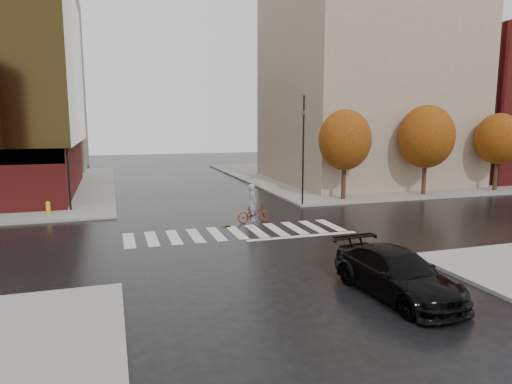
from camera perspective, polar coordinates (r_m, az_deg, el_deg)
ground at (r=23.74m, az=-2.11°, el=-5.35°), size 120.00×120.00×0.00m
sidewalk_ne at (r=51.32m, az=14.43°, el=2.17°), size 30.00×30.00×0.15m
crosswalk at (r=24.21m, az=-2.43°, el=-5.06°), size 12.00×3.00×0.01m
building_ne_tan at (r=45.62m, az=13.23°, el=12.83°), size 16.00×16.00×18.00m
building_ne_brick at (r=54.69m, az=28.46°, el=9.22°), size 14.00×14.00×14.00m
building_nw_far at (r=60.15m, az=-27.68°, el=12.02°), size 14.00×12.00×20.00m
tree_ne_a at (r=33.72m, az=11.04°, el=6.39°), size 3.80×3.80×6.50m
tree_ne_b at (r=37.57m, az=20.52°, el=6.48°), size 4.20×4.20×6.89m
tree_ne_c at (r=42.25m, az=28.04°, el=5.88°), size 3.60×3.60×6.31m
sedan at (r=16.23m, az=17.19°, el=-9.70°), size 2.63×5.52×1.55m
cyclist at (r=26.34m, az=-0.36°, el=-2.20°), size 2.05×0.89×2.26m
traffic_light_nw at (r=31.33m, az=-22.58°, el=5.34°), size 0.21×0.18×7.24m
traffic_light_ne at (r=31.17m, az=5.93°, el=6.11°), size 0.18×0.21×7.36m
fire_hydrant at (r=30.89m, az=-24.55°, el=-1.69°), size 0.29×0.29×0.81m
manhole at (r=25.57m, az=-3.79°, el=-4.31°), size 0.78×0.78×0.01m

